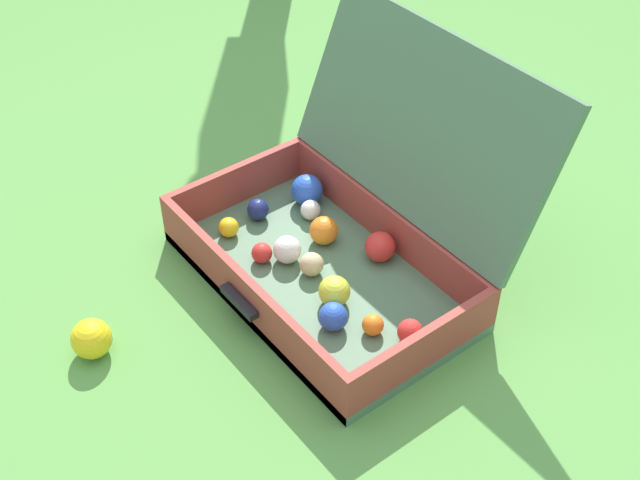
% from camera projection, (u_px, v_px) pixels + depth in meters
% --- Properties ---
extents(ground_plane, '(16.00, 16.00, 0.00)m').
position_uv_depth(ground_plane, '(315.00, 294.00, 1.81)').
color(ground_plane, '#569342').
extents(open_suitcase, '(0.66, 0.57, 0.49)m').
position_uv_depth(open_suitcase, '(347.00, 229.00, 1.80)').
color(open_suitcase, '#4C7051').
rests_on(open_suitcase, ground).
extents(stray_ball_on_grass, '(0.08, 0.08, 0.08)m').
position_uv_depth(stray_ball_on_grass, '(91.00, 339.00, 1.66)').
color(stray_ball_on_grass, yellow).
rests_on(stray_ball_on_grass, ground).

